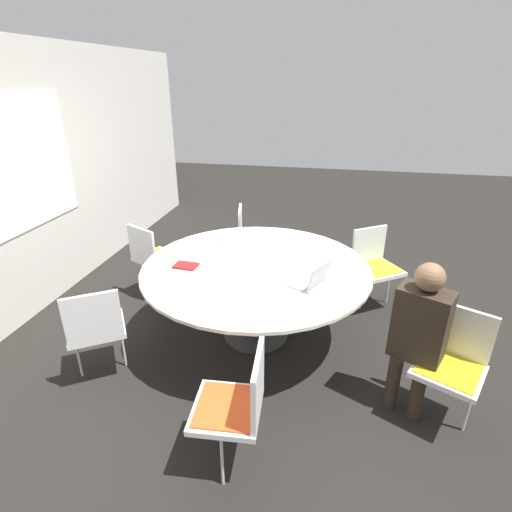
# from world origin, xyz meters

# --- Properties ---
(ground_plane) EXTENTS (16.00, 16.00, 0.00)m
(ground_plane) POSITION_xyz_m (0.00, 0.00, 0.00)
(ground_plane) COLOR black
(wall_back) EXTENTS (8.00, 0.07, 2.70)m
(wall_back) POSITION_xyz_m (0.00, 2.42, 1.35)
(wall_back) COLOR silver
(wall_back) RESTS_ON ground_plane
(conference_table) EXTENTS (2.08, 2.08, 0.75)m
(conference_table) POSITION_xyz_m (0.00, 0.00, 0.65)
(conference_table) COLOR #333333
(conference_table) RESTS_ON ground_plane
(chair_0) EXTENTS (0.57, 0.58, 0.86)m
(chair_0) POSITION_xyz_m (-0.70, -1.57, 0.51)
(chair_0) COLOR silver
(chair_0) RESTS_ON ground_plane
(chair_1) EXTENTS (0.60, 0.60, 0.86)m
(chair_1) POSITION_xyz_m (0.86, -1.13, 0.51)
(chair_1) COLOR silver
(chair_1) RESTS_ON ground_plane
(chair_2) EXTENTS (0.52, 0.50, 0.86)m
(chair_2) POSITION_xyz_m (1.38, 0.35, 0.51)
(chair_2) COLOR silver
(chair_2) RESTS_ON ground_plane
(chair_3) EXTENTS (0.57, 0.58, 0.86)m
(chair_3) POSITION_xyz_m (0.56, 1.30, 0.51)
(chair_3) COLOR silver
(chair_3) RESTS_ON ground_plane
(chair_4) EXTENTS (0.59, 0.60, 0.86)m
(chair_4) POSITION_xyz_m (-0.84, 1.15, 0.51)
(chair_4) COLOR silver
(chair_4) RESTS_ON ground_plane
(chair_5) EXTENTS (0.47, 0.45, 0.86)m
(chair_5) POSITION_xyz_m (-1.41, -0.17, 0.51)
(chair_5) COLOR silver
(chair_5) RESTS_ON ground_plane
(person_0) EXTENTS (0.36, 0.42, 1.21)m
(person_0) POSITION_xyz_m (-0.67, -1.32, 0.71)
(person_0) COLOR #2D2319
(person_0) RESTS_ON ground_plane
(laptop) EXTENTS (0.39, 0.36, 0.21)m
(laptop) POSITION_xyz_m (-0.26, -0.53, 0.81)
(laptop) COLOR #99999E
(laptop) RESTS_ON conference_table
(spiral_notebook) EXTENTS (0.16, 0.22, 0.02)m
(spiral_notebook) POSITION_xyz_m (-0.14, 0.62, 0.76)
(spiral_notebook) COLOR maroon
(spiral_notebook) RESTS_ON conference_table
(coffee_cup) EXTENTS (0.08, 0.08, 0.08)m
(coffee_cup) POSITION_xyz_m (0.41, 0.43, 0.80)
(coffee_cup) COLOR white
(coffee_cup) RESTS_ON conference_table
(handbag) EXTENTS (0.36, 0.16, 0.28)m
(handbag) POSITION_xyz_m (1.35, 0.67, 0.14)
(handbag) COLOR black
(handbag) RESTS_ON ground_plane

